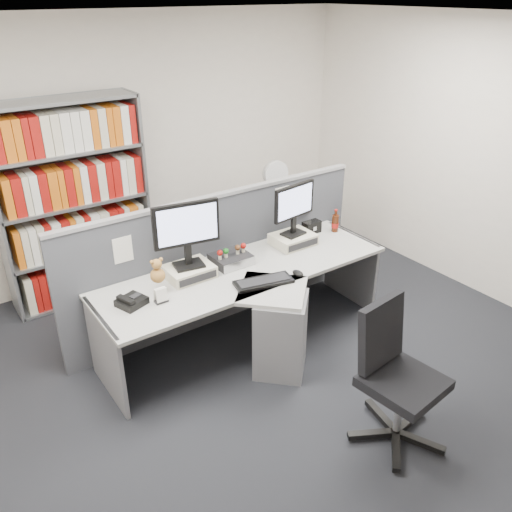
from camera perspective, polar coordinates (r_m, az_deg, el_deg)
ground at (r=4.42m, az=4.98°, el=-13.89°), size 5.50×5.50×0.00m
room_shell at (r=3.53m, az=6.14°, el=8.74°), size 5.04×5.54×2.72m
partition at (r=4.91m, az=-3.97°, el=-0.22°), size 3.00×0.08×1.27m
desk at (r=4.53m, az=0.40°, el=-5.50°), size 2.60×1.20×0.72m
monitor_riser_left at (r=4.45m, az=-7.14°, el=-1.65°), size 0.38×0.31×0.10m
monitor_riser_right at (r=4.99m, az=4.00°, el=1.80°), size 0.38×0.31×0.10m
monitor_left at (r=4.28m, az=-7.44°, el=2.85°), size 0.54×0.21×0.56m
monitor_right at (r=4.86m, az=4.11°, el=5.43°), size 0.48×0.18×0.48m
desktop_pc at (r=4.64m, az=-2.69°, el=-0.33°), size 0.32×0.28×0.08m
figurines at (r=4.58m, az=-2.61°, el=0.63°), size 0.29×0.05×0.09m
keyboard at (r=4.34m, az=0.81°, el=-2.77°), size 0.51×0.28×0.03m
mouse at (r=4.46m, az=4.50°, el=-1.85°), size 0.07×0.11×0.04m
desk_phone at (r=4.15m, az=-13.21°, el=-4.75°), size 0.25×0.23×0.09m
desk_calendar at (r=4.13m, az=-10.15°, el=-4.25°), size 0.10×0.08×0.12m
plush_toy at (r=4.19m, az=-10.50°, el=-1.73°), size 0.12×0.12×0.20m
speaker at (r=5.24m, az=5.97°, el=3.10°), size 0.18×0.10×0.12m
cola_bottle at (r=5.29m, az=8.47°, el=3.49°), size 0.07×0.07×0.23m
shelving_unit at (r=5.48m, az=-18.89°, el=5.04°), size 1.41×0.40×2.00m
filing_cabinet at (r=6.20m, az=1.96°, el=2.78°), size 0.45×0.61×0.70m
desk_fan at (r=5.96m, az=2.07°, el=8.50°), size 0.29×0.17×0.48m
office_chair at (r=3.82m, az=14.58°, el=-11.86°), size 0.66×0.67×1.02m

